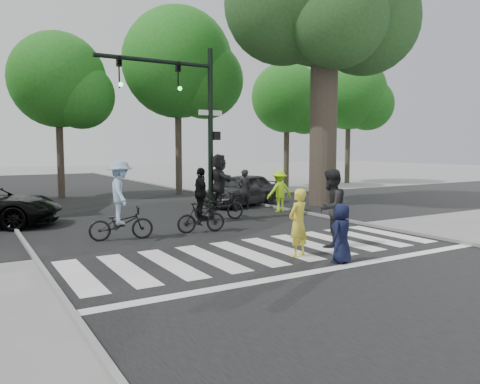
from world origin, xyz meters
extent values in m
plane|color=gray|center=(0.00, 0.00, 0.00)|extent=(120.00, 120.00, 0.00)
cube|color=black|center=(0.00, 5.00, 0.01)|extent=(10.00, 70.00, 0.01)
cube|color=black|center=(0.00, 8.00, 0.01)|extent=(70.00, 10.00, 0.01)
cube|color=gray|center=(-5.05, 5.00, 0.05)|extent=(0.10, 70.00, 0.10)
cube|color=gray|center=(5.05, 5.00, 0.05)|extent=(0.10, 70.00, 0.10)
cube|color=silver|center=(-4.50, 1.00, 0.01)|extent=(0.55, 3.00, 0.01)
cube|color=silver|center=(-3.50, 1.00, 0.01)|extent=(0.55, 3.00, 0.01)
cube|color=silver|center=(-2.50, 1.00, 0.01)|extent=(0.55, 3.00, 0.01)
cube|color=silver|center=(-1.50, 1.00, 0.01)|extent=(0.55, 3.00, 0.01)
cube|color=silver|center=(-0.50, 1.00, 0.01)|extent=(0.55, 3.00, 0.01)
cube|color=silver|center=(0.50, 1.00, 0.01)|extent=(0.55, 3.00, 0.01)
cube|color=silver|center=(1.50, 1.00, 0.01)|extent=(0.55, 3.00, 0.01)
cube|color=silver|center=(2.50, 1.00, 0.01)|extent=(0.55, 3.00, 0.01)
cube|color=silver|center=(3.50, 1.00, 0.01)|extent=(0.55, 3.00, 0.01)
cube|color=silver|center=(4.50, 1.00, 0.01)|extent=(0.55, 3.00, 0.01)
cube|color=silver|center=(0.00, -1.20, 0.01)|extent=(10.00, 0.30, 0.01)
cylinder|color=black|center=(1.20, 6.20, 3.00)|extent=(0.18, 0.18, 6.00)
cylinder|color=black|center=(-0.80, 6.20, 5.40)|extent=(4.00, 0.14, 0.14)
imported|color=black|center=(0.00, 6.20, 4.95)|extent=(0.16, 0.20, 1.00)
sphere|color=#19E533|center=(0.00, 6.08, 4.55)|extent=(0.14, 0.14, 0.14)
imported|color=black|center=(-2.00, 6.20, 4.95)|extent=(0.16, 0.20, 1.00)
sphere|color=#19E533|center=(-2.00, 6.08, 4.55)|extent=(0.14, 0.14, 0.14)
cube|color=black|center=(1.42, 6.20, 3.00)|extent=(0.28, 0.18, 0.30)
cube|color=#FF660C|center=(1.53, 6.20, 3.00)|extent=(0.02, 0.14, 0.20)
cube|color=white|center=(1.20, 6.20, 3.80)|extent=(0.90, 0.04, 0.18)
cylinder|color=brown|center=(7.50, 7.50, 3.50)|extent=(1.20, 1.20, 7.00)
cylinder|color=brown|center=(7.80, 7.30, 6.50)|extent=(1.29, 1.74, 2.93)
sphere|color=#29441C|center=(9.30, 6.90, 8.20)|extent=(4.80, 4.80, 4.80)
sphere|color=#29441C|center=(6.00, 8.50, 8.80)|extent=(5.20, 5.20, 5.20)
sphere|color=#29441C|center=(7.00, 6.10, 7.80)|extent=(4.00, 4.00, 4.00)
cylinder|color=brown|center=(-2.00, 16.80, 2.80)|extent=(0.36, 0.36, 5.60)
sphere|color=#1F7319|center=(-2.00, 16.80, 6.00)|extent=(4.80, 4.80, 4.80)
sphere|color=#1F7319|center=(-1.04, 16.08, 5.20)|extent=(3.36, 3.36, 3.36)
cylinder|color=brown|center=(4.00, 15.50, 3.36)|extent=(0.36, 0.36, 6.72)
sphere|color=#1F7319|center=(4.00, 15.50, 7.20)|extent=(6.00, 6.00, 6.00)
sphere|color=#1F7319|center=(5.20, 14.60, 6.24)|extent=(4.20, 4.20, 4.20)
cylinder|color=brown|center=(12.00, 16.30, 2.73)|extent=(0.36, 0.36, 5.46)
sphere|color=#1F7319|center=(12.00, 16.30, 5.85)|extent=(4.60, 4.60, 4.60)
sphere|color=#1F7319|center=(12.92, 15.61, 5.07)|extent=(3.22, 3.22, 3.22)
cylinder|color=brown|center=(18.00, 16.90, 3.08)|extent=(0.36, 0.36, 6.16)
sphere|color=#1F7319|center=(18.00, 16.90, 6.60)|extent=(5.40, 5.40, 5.40)
sphere|color=#1F7319|center=(19.08, 16.09, 5.72)|extent=(3.78, 3.78, 3.78)
imported|color=yellow|center=(0.38, 0.12, 0.81)|extent=(0.68, 0.55, 1.62)
imported|color=black|center=(0.83, -0.89, 0.67)|extent=(0.76, 0.63, 1.35)
imported|color=black|center=(1.79, 0.55, 1.01)|extent=(1.20, 1.08, 2.03)
imported|color=black|center=(-2.64, 4.23, 0.46)|extent=(1.84, 0.91, 0.92)
imported|color=#8FAFD6|center=(-2.64, 4.23, 1.35)|extent=(0.85, 1.24, 1.77)
imported|color=black|center=(-0.20, 4.13, 0.46)|extent=(1.56, 0.61, 0.91)
imported|color=black|center=(-0.20, 4.13, 1.20)|extent=(0.49, 0.96, 1.57)
imported|color=black|center=(1.42, 5.98, 0.49)|extent=(1.91, 0.79, 0.98)
imported|color=black|center=(1.42, 5.98, 1.43)|extent=(0.69, 1.78, 1.87)
imported|color=#3A393F|center=(4.30, 9.21, 0.72)|extent=(4.53, 3.15, 1.43)
imported|color=#B2FF18|center=(4.56, 6.70, 0.84)|extent=(1.12, 0.69, 1.68)
imported|color=black|center=(3.76, 8.13, 0.84)|extent=(0.63, 0.43, 1.67)
camera|label=1|loc=(-6.41, -8.56, 2.58)|focal=35.00mm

